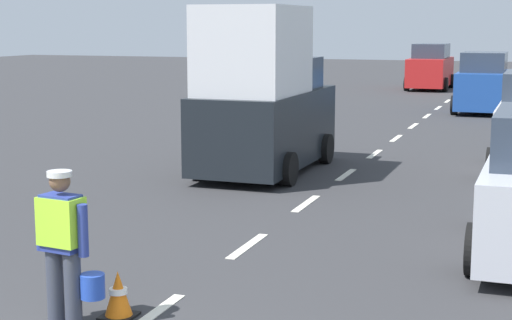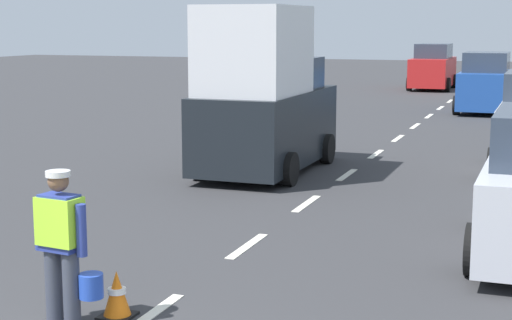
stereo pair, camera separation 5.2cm
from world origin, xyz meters
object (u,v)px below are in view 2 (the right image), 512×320
object	(u,v)px
traffic_cone_near	(117,294)
car_outgoing_far	(486,84)
delivery_truck	(264,98)
car_oncoming_third	(433,68)
road_worker	(63,240)

from	to	relation	value
traffic_cone_near	car_outgoing_far	bearing A→B (deg)	85.00
delivery_truck	car_oncoming_third	size ratio (longest dim) A/B	1.05
delivery_truck	car_oncoming_third	distance (m)	24.62
road_worker	car_oncoming_third	xyz separation A→B (m)	(-0.91, 33.88, 0.11)
delivery_truck	car_oncoming_third	world-z (taller)	delivery_truck
road_worker	car_oncoming_third	bearing A→B (deg)	91.54
road_worker	traffic_cone_near	world-z (taller)	road_worker
car_outgoing_far	traffic_cone_near	bearing A→B (deg)	-95.00
traffic_cone_near	car_oncoming_third	bearing A→B (deg)	92.23
traffic_cone_near	delivery_truck	bearing A→B (deg)	99.28
car_oncoming_third	car_outgoing_far	size ratio (longest dim) A/B	1.11
car_oncoming_third	car_outgoing_far	world-z (taller)	car_oncoming_third
road_worker	car_outgoing_far	world-z (taller)	car_outgoing_far
traffic_cone_near	car_oncoming_third	distance (m)	33.51
road_worker	car_oncoming_third	distance (m)	33.89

